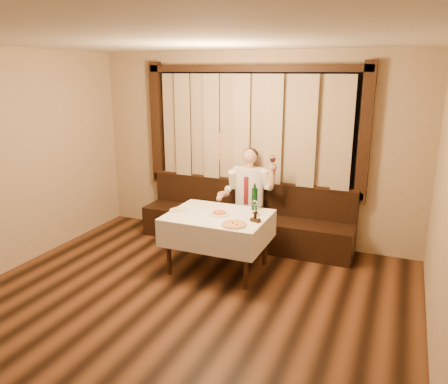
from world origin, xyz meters
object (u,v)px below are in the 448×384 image
at_px(pasta_cream, 179,208).
at_px(green_bottle, 255,199).
at_px(dining_table, 218,222).
at_px(banquette, 245,223).
at_px(pizza, 234,225).
at_px(cruet_caddy, 255,218).
at_px(pasta_red, 219,212).
at_px(seated_man, 248,191).

bearing_deg(pasta_cream, green_bottle, 25.25).
distance_m(dining_table, green_bottle, 0.57).
bearing_deg(banquette, green_bottle, -61.14).
height_order(pizza, cruet_caddy, cruet_caddy).
xyz_separation_m(pasta_red, cruet_caddy, (0.51, -0.09, 0.01)).
relative_size(banquette, cruet_caddy, 23.90).
relative_size(dining_table, pasta_red, 4.62).
height_order(pasta_red, seated_man, seated_man).
relative_size(pizza, green_bottle, 0.85).
relative_size(dining_table, pizza, 4.17).
xyz_separation_m(pizza, seated_man, (-0.28, 1.24, 0.07)).
height_order(banquette, dining_table, banquette).
distance_m(dining_table, seated_man, 0.95).
distance_m(pizza, pasta_cream, 0.91).
distance_m(banquette, green_bottle, 0.96).
height_order(banquette, cruet_caddy, banquette).
bearing_deg(cruet_caddy, pasta_red, -172.66).
height_order(pasta_red, pasta_cream, pasta_red).
bearing_deg(pasta_cream, seated_man, 58.87).
relative_size(green_bottle, cruet_caddy, 2.66).
xyz_separation_m(banquette, dining_table, (0.00, -1.02, 0.34)).
bearing_deg(green_bottle, cruet_caddy, -69.45).
height_order(green_bottle, seated_man, seated_man).
bearing_deg(pasta_red, banquette, 90.94).
bearing_deg(cruet_caddy, pasta_cream, -164.21).
height_order(dining_table, seated_man, seated_man).
height_order(pizza, pasta_cream, pasta_cream).
bearing_deg(banquette, pasta_red, -89.06).
height_order(banquette, seated_man, seated_man).
height_order(pizza, seated_man, seated_man).
xyz_separation_m(pasta_red, seated_man, (0.05, 0.93, 0.04)).
height_order(banquette, green_bottle, green_bottle).
height_order(pasta_cream, seated_man, seated_man).
height_order(banquette, pasta_cream, banquette).
xyz_separation_m(dining_table, pasta_red, (0.02, 0.01, 0.14)).
height_order(pasta_cream, cruet_caddy, cruet_caddy).
height_order(dining_table, pizza, pizza).
xyz_separation_m(pasta_red, pasta_cream, (-0.55, -0.07, -0.01)).
distance_m(pizza, green_bottle, 0.69).
bearing_deg(banquette, pizza, -75.48).
relative_size(cruet_caddy, seated_man, 0.09).
relative_size(banquette, dining_table, 2.52).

